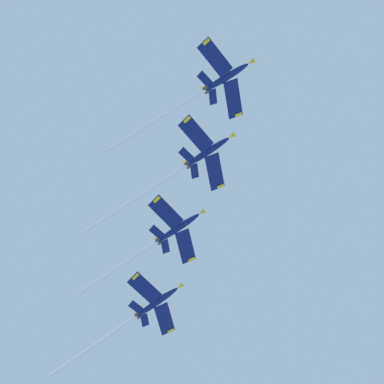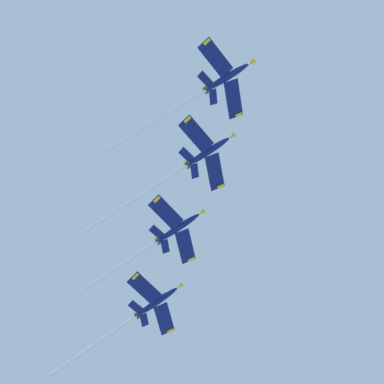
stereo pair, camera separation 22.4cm
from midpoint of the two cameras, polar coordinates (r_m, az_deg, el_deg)
jet_lead at (r=140.65m, az=1.58°, el=9.56°), size 20.14×36.31×18.15m
jet_second at (r=141.43m, az=-0.40°, el=2.54°), size 20.14×38.11×19.18m
jet_third at (r=147.12m, az=-2.68°, el=-4.21°), size 20.14×32.71×15.33m
jet_fourth at (r=153.40m, az=-4.78°, el=-11.03°), size 20.14×34.78×16.67m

